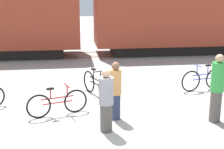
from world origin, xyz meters
TOP-DOWN VIEW (x-y plane):
  - ground_plane at (0.00, 0.00)m, footprint 80.00×80.00m
  - freight_train at (0.00, 10.38)m, footprint 49.19×2.84m
  - rail_near at (0.00, 9.66)m, footprint 61.19×0.07m
  - rail_far at (0.00, 11.10)m, footprint 61.19×0.07m
  - bicycle_blue at (3.69, 3.25)m, footprint 1.74×0.52m
  - bicycle_black at (-0.12, 3.07)m, footprint 0.79×1.70m
  - bicycle_maroon at (-1.34, 1.52)m, footprint 1.69×0.60m
  - person_in_tan at (0.24, 1.05)m, footprint 0.31×0.31m
  - person_in_grey at (-0.10, 0.30)m, footprint 0.36×0.36m
  - person_in_green at (2.87, 0.53)m, footprint 0.35×0.35m

SIDE VIEW (x-z plane):
  - ground_plane at x=0.00m, z-range 0.00..0.00m
  - rail_near at x=0.00m, z-range 0.00..0.01m
  - rail_far at x=0.00m, z-range 0.00..0.01m
  - bicycle_maroon at x=-1.34m, z-range -0.06..0.80m
  - bicycle_black at x=-0.12m, z-range -0.07..0.87m
  - bicycle_blue at x=3.69m, z-range -0.07..0.87m
  - person_in_grey at x=-0.10m, z-range -0.01..1.61m
  - person_in_tan at x=0.24m, z-range 0.01..1.62m
  - person_in_green at x=2.87m, z-range 0.01..1.86m
  - freight_train at x=0.00m, z-range 0.11..5.03m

